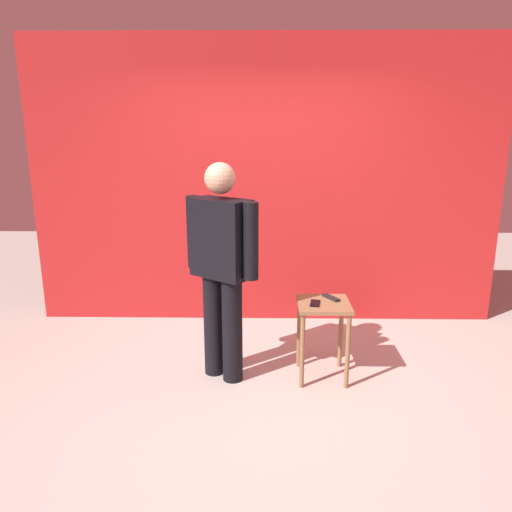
{
  "coord_description": "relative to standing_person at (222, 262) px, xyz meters",
  "views": [
    {
      "loc": [
        -0.02,
        -3.13,
        1.93
      ],
      "look_at": [
        -0.08,
        0.55,
        0.96
      ],
      "focal_mm": 33.99,
      "sensor_mm": 36.0,
      "label": 1
    }
  ],
  "objects": [
    {
      "name": "tv_remote",
      "position": [
        0.85,
        0.08,
        -0.31
      ],
      "size": [
        0.13,
        0.17,
        0.02
      ],
      "primitive_type": "cube",
      "rotation": [
        0.0,
        0.0,
        0.56
      ],
      "color": "black",
      "rests_on": "side_table"
    },
    {
      "name": "side_table",
      "position": [
        0.78,
        0.0,
        -0.46
      ],
      "size": [
        0.4,
        0.4,
        0.63
      ],
      "color": "olive",
      "rests_on": "ground_plane"
    },
    {
      "name": "back_wall_red",
      "position": [
        0.34,
        1.28,
        0.45
      ],
      "size": [
        4.63,
        0.12,
        2.79
      ],
      "primitive_type": "cube",
      "color": "red",
      "rests_on": "ground_plane"
    },
    {
      "name": "ground_plane",
      "position": [
        0.34,
        -0.4,
        -0.95
      ],
      "size": [
        12.0,
        12.0,
        0.0
      ],
      "primitive_type": "plane",
      "color": "#B7B2A8"
    },
    {
      "name": "cell_phone",
      "position": [
        0.71,
        -0.03,
        -0.32
      ],
      "size": [
        0.09,
        0.15,
        0.01
      ],
      "primitive_type": "cube",
      "rotation": [
        0.0,
        0.0,
        -0.18
      ],
      "color": "black",
      "rests_on": "side_table"
    },
    {
      "name": "standing_person",
      "position": [
        0.0,
        0.0,
        0.0
      ],
      "size": [
        0.61,
        0.48,
        1.7
      ],
      "color": "black",
      "rests_on": "ground_plane"
    }
  ]
}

